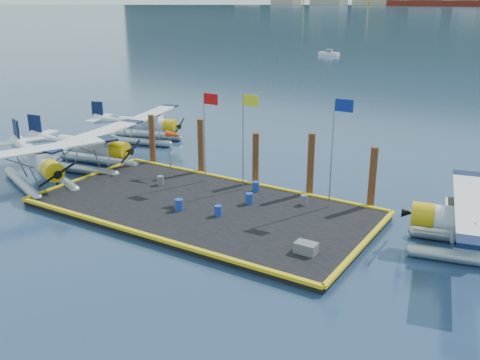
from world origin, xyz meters
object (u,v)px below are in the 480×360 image
object	(u,v)px
seaplane_b	(91,149)
drum_3	(179,205)
seaplane_d	(478,225)
seaplane_c	(146,126)
crate	(306,248)
drum_0	(160,180)
drum_1	(218,211)
piling_1	(201,148)
drum_4	(304,200)
piling_2	(256,161)
flagpole_blue	(336,137)
flagpole_yellow	(246,128)
drum_2	(249,199)
seaplane_a	(40,164)
drum_5	(256,186)
piling_0	(152,141)
windsock	(175,136)
piling_3	(311,167)
piling_4	(372,180)
flagpole_red	(207,124)

from	to	relation	value
seaplane_b	drum_3	world-z (taller)	seaplane_b
seaplane_d	drum_3	distance (m)	16.10
seaplane_c	crate	xyz separation A→B (m)	(21.81, -13.16, -0.80)
drum_0	drum_1	distance (m)	6.71
seaplane_b	piling_1	bearing A→B (deg)	102.37
drum_4	piling_2	distance (m)	5.16
drum_0	flagpole_blue	xyz separation A→B (m)	(11.28, 2.21, 3.98)
flagpole_yellow	drum_2	bearing A→B (deg)	-54.06
seaplane_a	seaplane_d	world-z (taller)	seaplane_a
crate	piling_1	xyz separation A→B (m)	(-11.94, 7.83, 1.43)
drum_5	piling_0	bearing A→B (deg)	171.08
seaplane_d	windsock	bearing A→B (deg)	74.40
piling_0	flagpole_blue	bearing A→B (deg)	-6.01
flagpole_yellow	flagpole_blue	xyz separation A→B (m)	(5.99, -0.00, 0.17)
flagpole_yellow	piling_0	distance (m)	9.67
drum_1	windsock	size ratio (longest dim) A/B	0.20
drum_0	piling_3	xyz separation A→B (m)	(9.09, 3.81, 1.45)
piling_1	windsock	bearing A→B (deg)	-122.66
flagpole_yellow	piling_4	world-z (taller)	flagpole_yellow
seaplane_c	piling_0	bearing A→B (deg)	30.63
drum_0	drum_4	size ratio (longest dim) A/B	1.00
windsock	piling_2	xyz separation A→B (m)	(5.53, 1.60, -1.33)
seaplane_c	flagpole_red	distance (m)	13.81
seaplane_c	drum_3	bearing A→B (deg)	32.85
drum_0	drum_4	distance (m)	9.83
windsock	piling_3	distance (m)	9.72
drum_0	piling_1	distance (m)	4.10
flagpole_red	flagpole_blue	xyz separation A→B (m)	(8.99, -0.00, 0.29)
seaplane_d	windsock	distance (m)	19.99
flagpole_red	crate	bearing A→B (deg)	-31.32
drum_0	seaplane_c	bearing A→B (deg)	135.46
seaplane_b	flagpole_blue	size ratio (longest dim) A/B	1.61
seaplane_a	piling_2	xyz separation A→B (m)	(12.43, 7.48, 0.28)
drum_5	piling_1	world-z (taller)	piling_1
flagpole_red	piling_0	size ratio (longest dim) A/B	1.50
flagpole_red	piling_0	world-z (taller)	flagpole_red
seaplane_a	piling_4	world-z (taller)	piling_4
seaplane_a	piling_1	size ratio (longest dim) A/B	2.44
seaplane_b	drum_2	bearing A→B (deg)	79.09
drum_2	flagpole_red	xyz separation A→B (m)	(-4.50, 2.07, 3.66)
flagpole_red	seaplane_d	bearing A→B (deg)	-4.16
seaplane_c	crate	distance (m)	25.49
seaplane_b	windsock	world-z (taller)	seaplane_b
piling_4	drum_3	bearing A→B (deg)	-143.94
drum_2	flagpole_red	size ratio (longest dim) A/B	0.11
seaplane_a	drum_1	bearing A→B (deg)	117.01
crate	piling_0	bearing A→B (deg)	154.54
seaplane_a	drum_0	xyz separation A→B (m)	(7.34, 3.67, -0.92)
drum_0	piling_3	size ratio (longest dim) A/B	0.14
piling_2	drum_3	bearing A→B (deg)	-100.44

